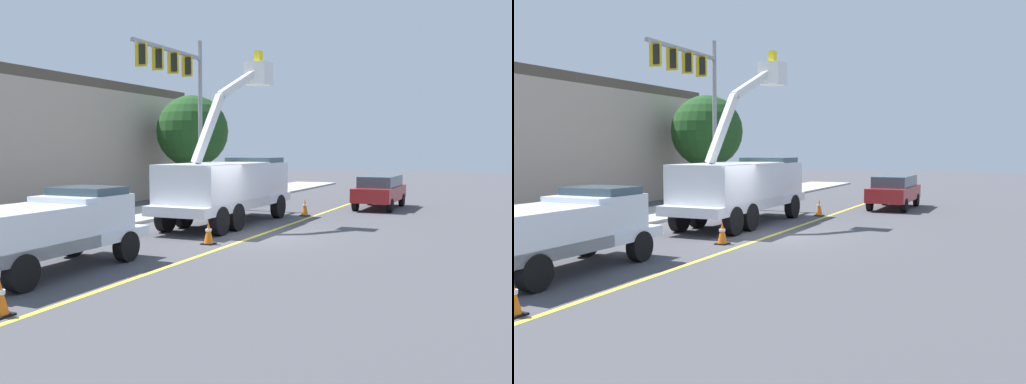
% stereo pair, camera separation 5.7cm
% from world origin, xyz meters
% --- Properties ---
extents(ground, '(120.00, 120.00, 0.00)m').
position_xyz_m(ground, '(0.00, 0.00, 0.00)').
color(ground, '#47474C').
extents(sidewalk_far_side, '(60.07, 5.00, 0.12)m').
position_xyz_m(sidewalk_far_side, '(-0.17, 7.48, 0.06)').
color(sidewalk_far_side, '#B2ADA3').
rests_on(sidewalk_far_side, ground).
extents(lane_centre_stripe, '(49.99, 1.33, 0.01)m').
position_xyz_m(lane_centre_stripe, '(0.00, 0.00, 0.00)').
color(lane_centre_stripe, yellow).
rests_on(lane_centre_stripe, ground).
extents(utility_bucket_truck, '(8.26, 2.91, 7.01)m').
position_xyz_m(utility_bucket_truck, '(2.57, 2.42, 1.61)').
color(utility_bucket_truck, white).
rests_on(utility_bucket_truck, ground).
extents(service_pickup_truck, '(5.65, 2.30, 2.06)m').
position_xyz_m(service_pickup_truck, '(-7.44, 2.21, 1.12)').
color(service_pickup_truck, white).
rests_on(service_pickup_truck, ground).
extents(passing_minivan, '(4.84, 2.04, 1.69)m').
position_xyz_m(passing_minivan, '(11.25, -1.79, 0.97)').
color(passing_minivan, maroon).
rests_on(passing_minivan, ground).
extents(traffic_cone_mid_front, '(0.40, 0.40, 0.74)m').
position_xyz_m(traffic_cone_mid_front, '(-2.13, 0.68, 0.36)').
color(traffic_cone_mid_front, black).
rests_on(traffic_cone_mid_front, ground).
extents(traffic_cone_mid_rear, '(0.40, 0.40, 0.78)m').
position_xyz_m(traffic_cone_mid_rear, '(6.51, 0.57, 0.38)').
color(traffic_cone_mid_rear, black).
rests_on(traffic_cone_mid_rear, ground).
extents(traffic_signal_mast, '(5.85, 0.65, 8.56)m').
position_xyz_m(traffic_signal_mast, '(5.56, 6.60, 6.07)').
color(traffic_signal_mast, gray).
rests_on(traffic_signal_mast, ground).
extents(street_tree_right, '(4.23, 4.23, 6.22)m').
position_xyz_m(street_tree_right, '(10.93, 9.29, 4.10)').
color(street_tree_right, brown).
rests_on(street_tree_right, ground).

